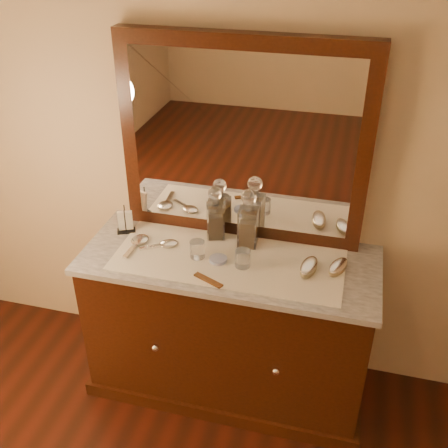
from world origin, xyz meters
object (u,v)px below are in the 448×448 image
Objects in this scene: brush_near at (309,267)px; brush_far at (338,267)px; dresser_cabinet at (229,326)px; pin_dish at (218,259)px; decanter_left at (215,218)px; mirror_frame at (243,142)px; decanter_right at (248,224)px; comb at (208,280)px; napkin_rack at (125,222)px; hand_mirror_inner at (165,244)px; hand_mirror_outer at (138,242)px.

brush_near is 1.06× the size of brush_far.
dresser_cabinet is 0.46m from pin_dish.
decanter_left is at bearing 108.98° from pin_dish.
mirror_frame is 0.40m from decanter_right.
pin_dish is 0.23m from decanter_right.
napkin_rack reaches higher than comb.
decanter_left is (-0.11, 0.16, 0.55)m from dresser_cabinet.
decanter_right reaches higher than brush_far.
hand_mirror_inner reaches higher than dresser_cabinet.
dresser_cabinet is 0.69m from brush_far.
hand_mirror_inner is (-0.85, -0.01, -0.01)m from brush_far.
hand_mirror_outer is at bearing 173.92° from pin_dish.
brush_far is (0.51, 0.02, 0.46)m from dresser_cabinet.
mirror_frame is 8.52× the size of napkin_rack.
comb is 0.39m from decanter_left.
napkin_rack reaches higher than brush_far.
pin_dish is at bearing -11.71° from hand_mirror_inner.
mirror_frame is 0.63m from hand_mirror_inner.
pin_dish is 0.46× the size of hand_mirror_inner.
napkin_rack is 0.47m from decanter_left.
brush_far is (0.51, -0.22, -0.48)m from mirror_frame.
decanter_left is 1.50× the size of hand_mirror_inner.
hand_mirror_outer is at bearing 178.21° from comb.
brush_far is at bearing 46.48° from comb.
decanter_left reaches higher than dresser_cabinet.
pin_dish is at bearing 113.56° from comb.
pin_dish is at bearing -173.30° from brush_far.
hand_mirror_inner is at bearing -179.63° from brush_far.
brush_far is (0.63, -0.14, -0.09)m from decanter_left.
mirror_frame is at bearing 90.00° from dresser_cabinet.
napkin_rack reaches higher than hand_mirror_outer.
hand_mirror_outer is at bearing -178.85° from brush_far.
hand_mirror_outer is (-0.99, -0.02, -0.01)m from brush_far.
decanter_right is (0.06, -0.11, -0.38)m from mirror_frame.
comb is at bearing -79.46° from decanter_left.
mirror_frame is 13.84× the size of pin_dish.
decanter_right reaches higher than hand_mirror_inner.
comb is at bearing -156.16° from brush_near.
brush_near is (0.43, 0.19, 0.02)m from comb.
brush_near is (0.43, 0.03, 0.01)m from pin_dish.
dresser_cabinet is 0.50m from comb.
brush_far reaches higher than comb.
napkin_rack is at bearing 170.48° from dresser_cabinet.
hand_mirror_inner is (-0.39, -0.12, -0.11)m from decanter_right.
mirror_frame is at bearing 14.32° from napkin_rack.
decanter_right is 0.56m from hand_mirror_outer.
hand_mirror_outer is at bearing -152.83° from mirror_frame.
decanter_left is at bearing 124.82° from comb.
brush_near is at bearing 3.56° from pin_dish.
pin_dish is at bearing -120.48° from decanter_right.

